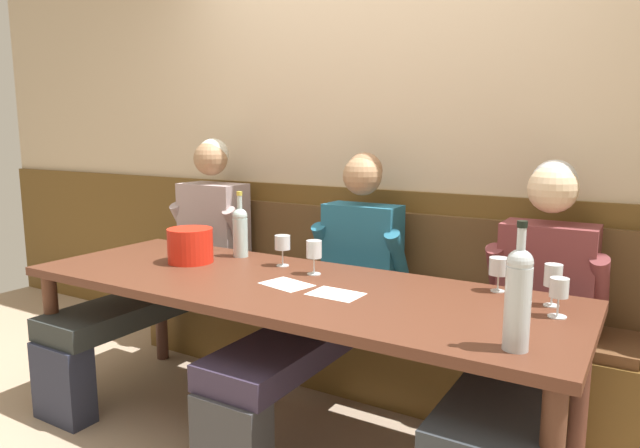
# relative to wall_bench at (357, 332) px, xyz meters

# --- Properties ---
(room_wall_back) EXTENTS (6.80, 0.08, 2.80)m
(room_wall_back) POSITION_rel_wall_bench_xyz_m (0.00, 0.26, 1.12)
(room_wall_back) COLOR #CBB394
(room_wall_back) RESTS_ON ground
(wood_wainscot_panel) EXTENTS (6.80, 0.03, 1.05)m
(wood_wainscot_panel) POSITION_rel_wall_bench_xyz_m (0.00, 0.21, 0.25)
(wood_wainscot_panel) COLOR brown
(wood_wainscot_panel) RESTS_ON ground
(wall_bench) EXTENTS (2.76, 0.42, 0.94)m
(wall_bench) POSITION_rel_wall_bench_xyz_m (0.00, 0.00, 0.00)
(wall_bench) COLOR brown
(wall_bench) RESTS_ON ground
(dining_table) EXTENTS (2.46, 0.85, 0.73)m
(dining_table) POSITION_rel_wall_bench_xyz_m (0.00, -0.69, 0.37)
(dining_table) COLOR #522B1C
(dining_table) RESTS_ON ground
(person_right_seat) EXTENTS (0.51, 1.28, 1.33)m
(person_right_seat) POSITION_rel_wall_bench_xyz_m (-1.00, -0.34, 0.37)
(person_right_seat) COLOR #262A3B
(person_right_seat) RESTS_ON ground
(person_center_left_seat) EXTENTS (0.51, 1.27, 1.27)m
(person_center_left_seat) POSITION_rel_wall_bench_xyz_m (0.04, -0.39, 0.33)
(person_center_left_seat) COLOR #353538
(person_center_left_seat) RESTS_ON ground
(person_center_right_seat) EXTENTS (0.51, 1.28, 1.25)m
(person_center_right_seat) POSITION_rel_wall_bench_xyz_m (0.97, -0.36, 0.34)
(person_center_right_seat) COLOR #313540
(person_center_right_seat) RESTS_ON ground
(ice_bucket) EXTENTS (0.22, 0.22, 0.17)m
(ice_bucket) POSITION_rel_wall_bench_xyz_m (-0.62, -0.62, 0.53)
(ice_bucket) COLOR red
(ice_bucket) RESTS_ON dining_table
(wine_bottle_amber_mid) EXTENTS (0.08, 0.08, 0.34)m
(wine_bottle_amber_mid) POSITION_rel_wall_bench_xyz_m (-0.49, -0.39, 0.59)
(wine_bottle_amber_mid) COLOR #AECAC5
(wine_bottle_amber_mid) RESTS_ON dining_table
(wine_bottle_green_tall) EXTENTS (0.08, 0.08, 0.39)m
(wine_bottle_green_tall) POSITION_rel_wall_bench_xyz_m (1.03, -0.96, 0.61)
(wine_bottle_green_tall) COLOR silver
(wine_bottle_green_tall) RESTS_ON dining_table
(wine_glass_left_end) EXTENTS (0.07, 0.07, 0.16)m
(wine_glass_left_end) POSITION_rel_wall_bench_xyz_m (0.04, -0.51, 0.55)
(wine_glass_left_end) COLOR silver
(wine_glass_left_end) RESTS_ON dining_table
(wine_glass_center_rear) EXTENTS (0.07, 0.07, 0.16)m
(wine_glass_center_rear) POSITION_rel_wall_bench_xyz_m (1.05, -0.45, 0.55)
(wine_glass_center_rear) COLOR silver
(wine_glass_center_rear) RESTS_ON dining_table
(wine_glass_by_bottle) EXTENTS (0.06, 0.06, 0.14)m
(wine_glass_by_bottle) POSITION_rel_wall_bench_xyz_m (1.09, -0.57, 0.54)
(wine_glass_by_bottle) COLOR silver
(wine_glass_by_bottle) RESTS_ON dining_table
(wine_glass_right_end) EXTENTS (0.08, 0.08, 0.14)m
(wine_glass_right_end) POSITION_rel_wall_bench_xyz_m (0.83, -0.35, 0.54)
(wine_glass_right_end) COLOR silver
(wine_glass_right_end) RESTS_ON dining_table
(wine_glass_center_front) EXTENTS (0.08, 0.08, 0.15)m
(wine_glass_center_front) POSITION_rel_wall_bench_xyz_m (-0.18, -0.45, 0.55)
(wine_glass_center_front) COLOR silver
(wine_glass_center_front) RESTS_ON dining_table
(water_tumbler_center) EXTENTS (0.07, 0.07, 0.10)m
(water_tumbler_center) POSITION_rel_wall_bench_xyz_m (-0.73, -0.39, 0.49)
(water_tumbler_center) COLOR silver
(water_tumbler_center) RESTS_ON dining_table
(tasting_sheet_left_guest) EXTENTS (0.21, 0.16, 0.00)m
(tasting_sheet_left_guest) POSITION_rel_wall_bench_xyz_m (0.28, -0.73, 0.45)
(tasting_sheet_left_guest) COLOR white
(tasting_sheet_left_guest) RESTS_ON dining_table
(tasting_sheet_right_guest) EXTENTS (0.24, 0.19, 0.00)m
(tasting_sheet_right_guest) POSITION_rel_wall_bench_xyz_m (0.03, -0.72, 0.45)
(tasting_sheet_right_guest) COLOR white
(tasting_sheet_right_guest) RESTS_ON dining_table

